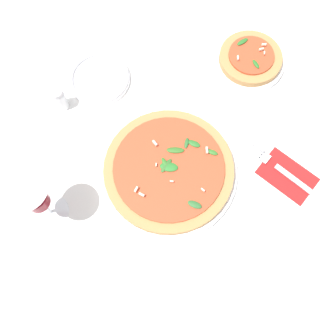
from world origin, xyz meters
The scene contains 8 objects.
ground_plane centered at (0.00, 0.00, 0.00)m, with size 6.00×6.00×0.00m, color white.
pizza_arugula_main centered at (0.00, -0.01, 0.02)m, with size 0.31×0.31×0.05m.
pizza_personal_side centered at (-0.03, -0.37, 0.02)m, with size 0.18×0.18×0.05m.
wine_glass centered at (0.18, 0.20, 0.12)m, with size 0.09×0.09×0.17m.
napkin centered at (-0.24, -0.14, 0.00)m, with size 0.14×0.10×0.01m.
fork centered at (-0.23, -0.14, 0.01)m, with size 0.21×0.06×0.00m.
side_plate_white centered at (0.27, -0.14, 0.01)m, with size 0.15×0.15×0.02m.
shaker_pepper centered at (0.31, -0.03, 0.03)m, with size 0.03×0.03×0.07m.
Camera 1 is at (-0.15, 0.25, 0.85)m, focal length 42.00 mm.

